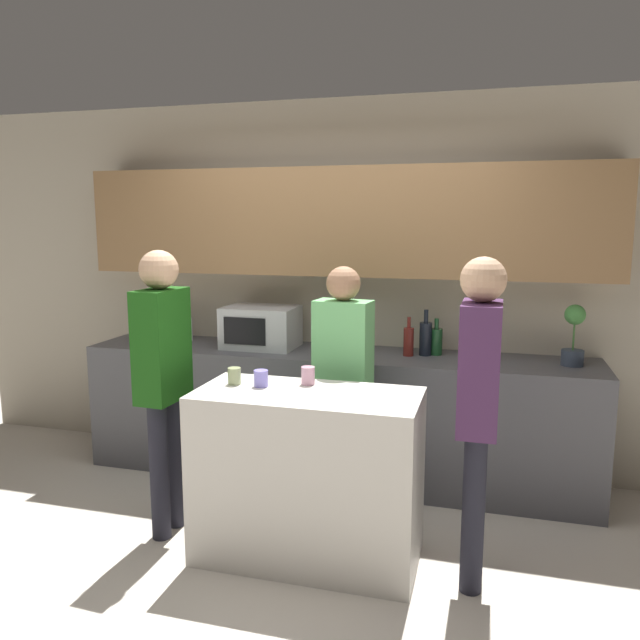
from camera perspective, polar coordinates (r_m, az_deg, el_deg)
ground_plane at (r=3.50m, az=-4.96°, el=-22.62°), size 14.00×14.00×0.00m
back_wall at (r=4.58m, az=2.13°, el=5.36°), size 6.40×0.40×2.70m
back_counter at (r=4.52m, az=1.23°, el=-8.64°), size 3.60×0.62×0.92m
kitchen_island at (r=3.49m, az=-1.14°, el=-14.06°), size 1.20×0.57×0.94m
microwave at (r=4.57m, az=-5.42°, el=-0.64°), size 0.52×0.39×0.30m
toaster at (r=4.88m, az=-13.37°, el=-0.92°), size 0.26×0.16×0.18m
potted_plant at (r=4.29m, az=22.19°, el=-1.29°), size 0.14×0.14×0.39m
bottle_0 at (r=4.32m, az=8.10°, el=-1.91°), size 0.07×0.07×0.27m
bottle_1 at (r=4.34m, az=9.63°, el=-1.62°), size 0.09×0.09×0.32m
bottle_2 at (r=4.38m, az=10.57°, el=-1.88°), size 0.09×0.09×0.26m
cup_0 at (r=3.47m, az=-1.10°, el=-5.10°), size 0.08×0.08×0.10m
cup_1 at (r=3.51m, az=-7.84°, el=-5.09°), size 0.07×0.07×0.09m
cup_2 at (r=3.45m, az=-5.42°, el=-5.34°), size 0.08×0.08×0.09m
person_left at (r=3.82m, az=2.11°, el=-4.72°), size 0.36×0.23×1.57m
person_center at (r=3.17m, az=14.30°, el=-6.63°), size 0.22×0.34×1.67m
person_right at (r=3.70m, az=-14.17°, el=-4.31°), size 0.22×0.35×1.68m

